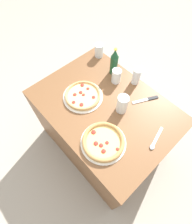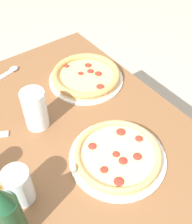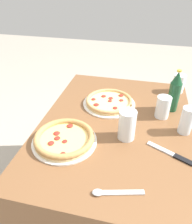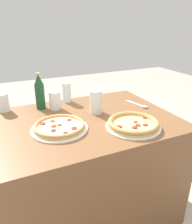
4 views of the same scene
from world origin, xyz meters
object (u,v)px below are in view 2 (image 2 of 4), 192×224
object	(u,v)px
glass_cola	(19,187)
spoon	(6,74)
glass_orange_juice	(35,111)
pizza_salami	(86,76)
pizza_veggie	(118,155)
beer_bottle	(9,213)

from	to	relation	value
glass_cola	spoon	distance (m)	0.59
glass_orange_juice	glass_cola	distance (m)	0.28
pizza_salami	glass_cola	bearing A→B (deg)	-54.41
glass_cola	glass_orange_juice	bearing A→B (deg)	142.59
glass_orange_juice	pizza_salami	bearing A→B (deg)	109.56
pizza_veggie	beer_bottle	world-z (taller)	beer_bottle
pizza_salami	spoon	size ratio (longest dim) A/B	1.56
pizza_veggie	beer_bottle	size ratio (longest dim) A/B	1.27
glass_cola	spoon	bearing A→B (deg)	160.82
pizza_salami	spoon	bearing A→B (deg)	-131.71
beer_bottle	glass_cola	bearing A→B (deg)	147.15
beer_bottle	pizza_veggie	bearing A→B (deg)	94.05
spoon	glass_cola	bearing A→B (deg)	-19.18
pizza_veggie	beer_bottle	bearing A→B (deg)	-85.95
glass_cola	beer_bottle	bearing A→B (deg)	-32.85
glass_cola	beer_bottle	size ratio (longest dim) A/B	0.50
glass_orange_juice	pizza_veggie	bearing A→B (deg)	25.49
pizza_salami	glass_orange_juice	distance (m)	0.30
pizza_veggie	glass_orange_juice	distance (m)	0.32
pizza_veggie	pizza_salami	distance (m)	0.41
pizza_veggie	spoon	distance (m)	0.63
beer_bottle	glass_orange_juice	bearing A→B (deg)	143.80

